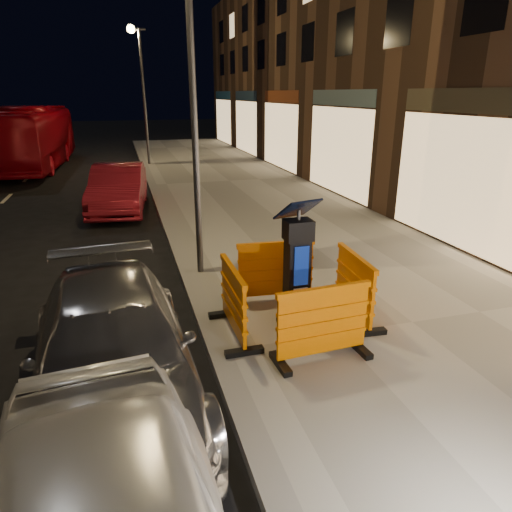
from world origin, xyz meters
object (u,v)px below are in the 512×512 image
object	(u,v)px
barrier_bldgside	(354,287)
car_silver	(119,394)
parking_kiosk	(297,268)
barrier_kerbside	(233,302)
barrier_front	(323,324)
car_red	(121,211)
barrier_back	(276,271)
bus_doubledecker	(37,168)

from	to	relation	value
barrier_bldgside	car_silver	xyz separation A→B (m)	(-3.54, -0.79, -0.66)
parking_kiosk	car_silver	world-z (taller)	parking_kiosk
barrier_kerbside	barrier_front	bearing A→B (deg)	-135.19
barrier_bldgside	car_red	distance (m)	9.38
barrier_front	barrier_back	bearing A→B (deg)	86.81
barrier_front	barrier_kerbside	xyz separation A→B (m)	(-0.95, 0.95, 0.00)
parking_kiosk	barrier_front	xyz separation A→B (m)	(0.00, -0.95, -0.40)
parking_kiosk	barrier_kerbside	bearing A→B (deg)	-178.19
parking_kiosk	bus_doubledecker	world-z (taller)	parking_kiosk
barrier_front	bus_doubledecker	xyz separation A→B (m)	(-6.30, 19.75, -0.66)
barrier_back	bus_doubledecker	xyz separation A→B (m)	(-6.30, 17.85, -0.66)
car_silver	bus_doubledecker	size ratio (longest dim) A/B	0.43
barrier_kerbside	barrier_bldgside	bearing A→B (deg)	-90.19
car_red	bus_doubledecker	distance (m)	10.79
barrier_back	bus_doubledecker	bearing A→B (deg)	114.27
barrier_back	barrier_kerbside	distance (m)	1.34
barrier_back	barrier_bldgside	distance (m)	1.34
parking_kiosk	barrier_bldgside	distance (m)	1.03
barrier_back	car_silver	size ratio (longest dim) A/B	0.30
barrier_front	barrier_bldgside	world-z (taller)	same
parking_kiosk	barrier_front	size ratio (longest dim) A/B	1.40
car_silver	car_red	bearing A→B (deg)	85.71
barrier_front	car_red	world-z (taller)	barrier_front
barrier_front	barrier_kerbside	world-z (taller)	same
barrier_front	barrier_bldgside	bearing A→B (deg)	41.81
barrier_bldgside	car_red	size ratio (longest dim) A/B	0.31
bus_doubledecker	barrier_kerbside	bearing A→B (deg)	-71.71
car_silver	bus_doubledecker	xyz separation A→B (m)	(-3.72, 19.59, 0.00)
bus_doubledecker	parking_kiosk	bearing A→B (deg)	-69.06
barrier_bldgside	bus_doubledecker	bearing A→B (deg)	24.92
barrier_kerbside	bus_doubledecker	bearing A→B (deg)	15.71
barrier_bldgside	bus_doubledecker	distance (m)	20.16
parking_kiosk	car_red	size ratio (longest dim) A/B	0.43
parking_kiosk	barrier_back	xyz separation A→B (m)	(0.00, 0.95, -0.40)
barrier_front	bus_doubledecker	bearing A→B (deg)	104.52
barrier_front	car_red	distance (m)	10.00
barrier_kerbside	car_silver	bearing A→B (deg)	115.69
barrier_kerbside	car_red	bearing A→B (deg)	9.65
car_red	barrier_back	bearing A→B (deg)	-66.63
barrier_front	barrier_kerbside	size ratio (longest dim) A/B	1.00
parking_kiosk	car_red	world-z (taller)	parking_kiosk
bus_doubledecker	car_silver	bearing A→B (deg)	-76.86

